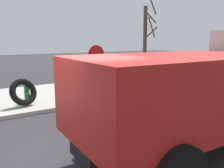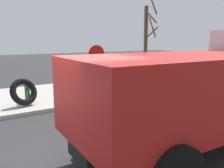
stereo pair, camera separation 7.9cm
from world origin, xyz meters
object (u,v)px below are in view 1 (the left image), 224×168
fire_hydrant (27,92)px  bare_tree (145,44)px  stop_sign (96,62)px  dump_truck_red (215,85)px  loose_tire (23,92)px

fire_hydrant → bare_tree: bare_tree is taller
stop_sign → dump_truck_red: dump_truck_red is taller
fire_hydrant → dump_truck_red: 7.24m
fire_hydrant → stop_sign: size_ratio=0.36×
loose_tire → stop_sign: size_ratio=0.47×
bare_tree → stop_sign: bearing=-165.1°
loose_tire → stop_sign: 3.18m
dump_truck_red → loose_tire: bearing=117.9°
stop_sign → loose_tire: bearing=167.8°
stop_sign → dump_truck_red: (0.30, -5.46, -0.16)m
loose_tire → dump_truck_red: 6.95m
stop_sign → bare_tree: bare_tree is taller
fire_hydrant → loose_tire: size_ratio=0.77×
stop_sign → bare_tree: 3.74m
stop_sign → dump_truck_red: bearing=-86.9°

